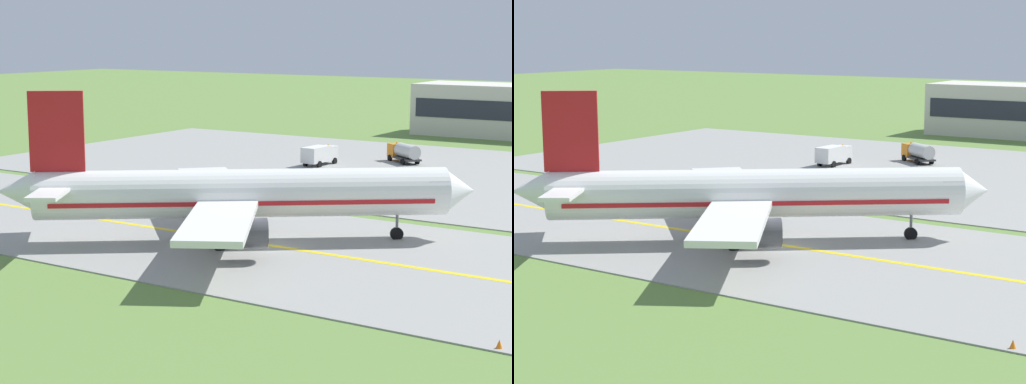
% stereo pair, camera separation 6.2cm
% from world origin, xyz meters
% --- Properties ---
extents(ground_plane, '(500.00, 500.00, 0.00)m').
position_xyz_m(ground_plane, '(0.00, 0.00, 0.00)').
color(ground_plane, olive).
extents(taxiway_strip, '(240.00, 28.00, 0.10)m').
position_xyz_m(taxiway_strip, '(0.00, 0.00, 0.05)').
color(taxiway_strip, gray).
rests_on(taxiway_strip, ground).
extents(taxiway_centreline, '(220.00, 0.60, 0.01)m').
position_xyz_m(taxiway_centreline, '(0.00, 0.00, 0.11)').
color(taxiway_centreline, yellow).
rests_on(taxiway_centreline, taxiway_strip).
extents(airplane_lead, '(33.67, 29.11, 12.70)m').
position_xyz_m(airplane_lead, '(-3.35, -0.36, 4.13)').
color(airplane_lead, white).
rests_on(airplane_lead, ground).
extents(service_truck_fuel, '(5.98, 5.32, 2.65)m').
position_xyz_m(service_truck_fuel, '(-10.46, 49.45, 1.53)').
color(service_truck_fuel, orange).
rests_on(service_truck_fuel, ground).
extents(service_truck_catering, '(2.61, 6.10, 2.60)m').
position_xyz_m(service_truck_catering, '(-18.77, 41.31, 1.53)').
color(service_truck_catering, silver).
rests_on(service_truck_catering, ground).
extents(traffic_cone_mid_edge, '(0.44, 0.44, 0.60)m').
position_xyz_m(traffic_cone_mid_edge, '(-21.28, 12.78, 0.30)').
color(traffic_cone_mid_edge, orange).
rests_on(traffic_cone_mid_edge, ground).
extents(traffic_cone_far_edge, '(0.44, 0.44, 0.60)m').
position_xyz_m(traffic_cone_far_edge, '(23.20, -13.44, 0.30)').
color(traffic_cone_far_edge, orange).
rests_on(traffic_cone_far_edge, ground).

